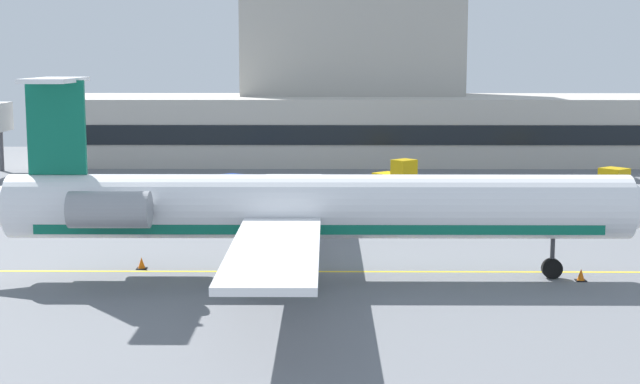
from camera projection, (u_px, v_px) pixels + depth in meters
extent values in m
cube|color=slate|center=(319.00, 276.00, 42.58)|extent=(120.00, 120.00, 0.10)
cube|color=yellow|center=(319.00, 272.00, 43.28)|extent=(108.00, 0.24, 0.01)
cube|color=red|center=(568.00, 222.00, 56.03)|extent=(0.30, 8.00, 0.01)
cube|color=#B7B2A8|center=(362.00, 128.00, 88.84)|extent=(56.93, 14.45, 6.00)
cube|color=#A8A49A|center=(352.00, 33.00, 91.15)|extent=(20.88, 10.11, 11.79)
cube|color=black|center=(365.00, 135.00, 81.65)|extent=(54.65, 0.12, 1.72)
cylinder|color=#4C4C51|center=(1.00, 151.00, 80.63)|extent=(0.44, 0.44, 3.44)
cylinder|color=white|center=(319.00, 206.00, 41.57)|extent=(27.25, 2.88, 2.82)
cube|color=#0C664C|center=(319.00, 224.00, 41.69)|extent=(24.52, 2.59, 0.51)
cube|color=white|center=(290.00, 191.00, 49.06)|extent=(3.28, 12.18, 0.28)
cube|color=white|center=(274.00, 251.00, 34.23)|extent=(3.28, 12.18, 0.28)
cylinder|color=gray|center=(131.00, 194.00, 43.79)|extent=(3.38, 1.56, 1.55)
cylinder|color=gray|center=(110.00, 210.00, 39.39)|extent=(3.38, 1.56, 1.55)
cube|color=#0C664C|center=(56.00, 128.00, 41.14)|extent=(2.54, 0.25, 4.11)
cube|color=white|center=(54.00, 80.00, 40.84)|extent=(1.98, 4.51, 0.20)
cylinder|color=#3F3F44|center=(553.00, 248.00, 41.79)|extent=(0.20, 0.20, 1.37)
cylinder|color=black|center=(552.00, 268.00, 41.92)|extent=(0.90, 0.35, 0.90)
cylinder|color=#3F3F44|center=(290.00, 240.00, 43.66)|extent=(0.20, 0.20, 1.37)
cylinder|color=black|center=(290.00, 259.00, 43.79)|extent=(0.90, 0.35, 0.90)
cylinder|color=#3F3F44|center=(286.00, 257.00, 40.04)|extent=(0.20, 0.20, 1.37)
cylinder|color=black|center=(287.00, 278.00, 40.17)|extent=(0.90, 0.35, 0.90)
cube|color=#E5B20C|center=(395.00, 178.00, 71.26)|extent=(3.47, 3.65, 0.60)
cube|color=#C3970A|center=(404.00, 167.00, 70.43)|extent=(2.05, 2.02, 1.16)
cylinder|color=black|center=(414.00, 182.00, 70.98)|extent=(0.67, 0.71, 0.70)
cylinder|color=black|center=(398.00, 184.00, 69.87)|extent=(0.67, 0.71, 0.70)
cylinder|color=black|center=(393.00, 179.00, 72.74)|extent=(0.67, 0.71, 0.70)
cylinder|color=black|center=(376.00, 181.00, 71.63)|extent=(0.67, 0.71, 0.70)
cube|color=#19389E|center=(222.00, 200.00, 60.39)|extent=(3.28, 3.39, 0.60)
cube|color=navy|center=(232.00, 184.00, 60.91)|extent=(1.86, 1.86, 1.25)
cylinder|color=black|center=(227.00, 201.00, 61.75)|extent=(0.68, 0.71, 0.70)
cylinder|color=black|center=(243.00, 204.00, 60.75)|extent=(0.68, 0.71, 0.70)
cylinder|color=black|center=(201.00, 205.00, 60.11)|extent=(0.68, 0.71, 0.70)
cylinder|color=black|center=(216.00, 208.00, 59.11)|extent=(0.68, 0.71, 0.70)
cube|color=#E5B20C|center=(599.00, 186.00, 67.09)|extent=(3.97, 4.30, 0.57)
cube|color=#C3970A|center=(614.00, 176.00, 66.07)|extent=(2.23, 2.26, 1.09)
cylinder|color=black|center=(624.00, 191.00, 66.53)|extent=(0.66, 0.72, 0.70)
cylinder|color=black|center=(610.00, 193.00, 65.48)|extent=(0.66, 0.72, 0.70)
cylinder|color=black|center=(589.00, 186.00, 68.78)|extent=(0.66, 0.72, 0.70)
cylinder|color=black|center=(575.00, 188.00, 67.73)|extent=(0.66, 0.72, 0.70)
cone|color=orange|center=(581.00, 275.00, 41.46)|extent=(0.36, 0.36, 0.55)
cube|color=black|center=(581.00, 280.00, 41.50)|extent=(0.47, 0.47, 0.04)
cone|color=orange|center=(142.00, 263.00, 43.82)|extent=(0.36, 0.36, 0.55)
cube|color=black|center=(142.00, 268.00, 43.85)|extent=(0.47, 0.47, 0.04)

